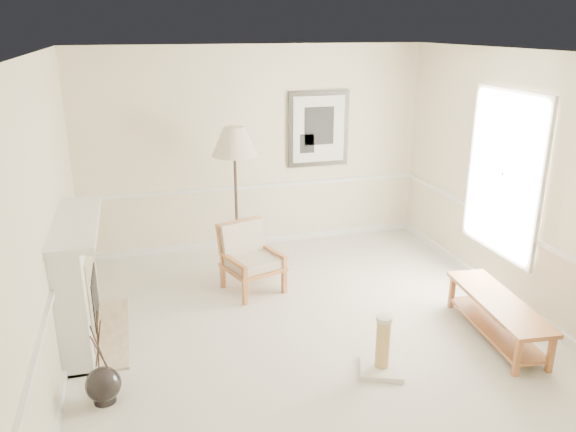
{
  "coord_description": "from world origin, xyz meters",
  "views": [
    {
      "loc": [
        -1.68,
        -5.02,
        3.14
      ],
      "look_at": [
        -0.08,
        0.7,
        1.12
      ],
      "focal_mm": 35.0,
      "sensor_mm": 36.0,
      "label": 1
    }
  ],
  "objects_px": {
    "floor_lamp": "(234,145)",
    "scratching_post": "(382,354)",
    "floor_vase": "(103,385)",
    "armchair": "(249,254)",
    "bench": "(497,312)"
  },
  "relations": [
    {
      "from": "floor_vase",
      "to": "armchair",
      "type": "bearing_deg",
      "value": 48.0
    },
    {
      "from": "armchair",
      "to": "bench",
      "type": "bearing_deg",
      "value": -58.08
    },
    {
      "from": "floor_vase",
      "to": "scratching_post",
      "type": "height_order",
      "value": "floor_vase"
    },
    {
      "from": "bench",
      "to": "scratching_post",
      "type": "height_order",
      "value": "scratching_post"
    },
    {
      "from": "bench",
      "to": "armchair",
      "type": "bearing_deg",
      "value": 140.71
    },
    {
      "from": "floor_vase",
      "to": "scratching_post",
      "type": "distance_m",
      "value": 2.55
    },
    {
      "from": "floor_vase",
      "to": "floor_lamp",
      "type": "height_order",
      "value": "floor_lamp"
    },
    {
      "from": "floor_lamp",
      "to": "bench",
      "type": "xyz_separation_m",
      "value": [
        2.26,
        -2.66,
        -1.37
      ]
    },
    {
      "from": "scratching_post",
      "to": "floor_vase",
      "type": "bearing_deg",
      "value": 174.95
    },
    {
      "from": "floor_vase",
      "to": "floor_lamp",
      "type": "bearing_deg",
      "value": 57.65
    },
    {
      "from": "armchair",
      "to": "floor_vase",
      "type": "bearing_deg",
      "value": -150.78
    },
    {
      "from": "floor_vase",
      "to": "floor_lamp",
      "type": "distance_m",
      "value": 3.51
    },
    {
      "from": "floor_vase",
      "to": "bench",
      "type": "xyz_separation_m",
      "value": [
        3.96,
        0.02,
        0.12
      ]
    },
    {
      "from": "floor_lamp",
      "to": "scratching_post",
      "type": "distance_m",
      "value": 3.37
    },
    {
      "from": "bench",
      "to": "scratching_post",
      "type": "bearing_deg",
      "value": -170.08
    }
  ]
}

